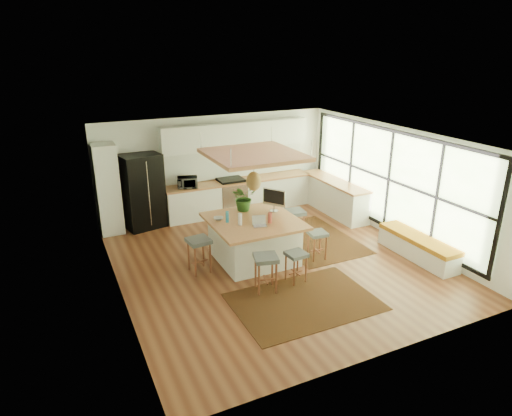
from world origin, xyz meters
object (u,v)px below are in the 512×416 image
stool_right_front (317,244)px  monitor (274,200)px  stool_near_right (296,265)px  island (254,240)px  fridge (143,193)px  stool_near_left (266,274)px  stool_left_side (199,256)px  stool_right_back (294,226)px  microwave (187,181)px  island_plant (244,200)px  laptop (260,221)px

stool_right_front → monitor: (-0.63, 0.86, 0.83)m
stool_near_right → monitor: (0.30, 1.54, 0.83)m
island → monitor: bearing=24.4°
fridge → stool_near_left: size_ratio=2.62×
island → stool_near_right: island is taller
island → stool_left_side: bearing=-178.0°
monitor → stool_near_right: bearing=-45.4°
stool_left_side → monitor: 2.10m
stool_near_left → stool_right_back: size_ratio=0.97×
island → stool_left_side: island is taller
stool_left_side → island: bearing=2.0°
microwave → stool_right_back: bearing=-35.5°
monitor → island_plant: 0.68m
stool_right_back → microwave: bearing=129.6°
fridge → stool_right_back: (3.08, -2.38, -0.57)m
stool_near_right → stool_left_side: stool_left_side is taller
stool_near_left → stool_right_front: 1.79m
stool_right_front → island_plant: bearing=135.3°
fridge → stool_left_side: (0.50, -2.96, -0.57)m
island → stool_right_front: island is taller
fridge → laptop: fridge is taller
laptop → microwave: bearing=112.4°
fridge → stool_right_front: (3.03, -3.49, -0.57)m
fridge → island: 3.44m
laptop → stool_right_back: bearing=46.4°
island_plant → stool_left_side: bearing=-152.5°
stool_near_left → island_plant: 2.15m
stool_right_front → island_plant: island_plant is taller
stool_near_left → fridge: bearing=108.3°
stool_right_back → island_plant: (-1.27, 0.10, 0.82)m
fridge → island_plant: fridge is taller
microwave → island_plant: size_ratio=0.83×
island → fridge: bearing=121.1°
stool_right_front → laptop: laptop is taller
stool_near_left → laptop: laptop is taller
stool_right_front → stool_left_side: bearing=168.3°
stool_near_right → stool_right_front: 1.16m
laptop → stool_right_front: bearing=4.0°
stool_near_right → island_plant: island_plant is taller
monitor → microwave: monitor is taller
stool_near_right → laptop: (-0.37, 0.88, 0.70)m
stool_near_left → stool_right_front: stool_near_left is taller
stool_right_back → island_plant: 1.51m
stool_near_left → island_plant: (0.41, 1.95, 0.82)m
stool_right_front → stool_right_back: size_ratio=0.84×
fridge → microwave: (1.17, -0.07, 0.17)m
stool_near_left → stool_left_side: (-0.90, 1.27, 0.00)m
stool_near_left → island_plant: size_ratio=1.17×
stool_right_front → laptop: size_ratio=2.07×
stool_right_back → island_plant: size_ratio=1.21×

